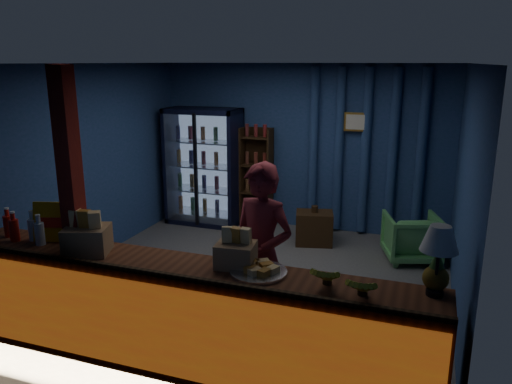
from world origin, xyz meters
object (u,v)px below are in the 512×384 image
at_px(green_chair, 412,237).
at_px(table_lamp, 440,241).
at_px(shopkeeper, 261,255).
at_px(pastry_tray, 259,270).

bearing_deg(green_chair, table_lamp, 77.08).
bearing_deg(green_chair, shopkeeper, 46.29).
distance_m(shopkeeper, table_lamp, 1.67).
bearing_deg(table_lamp, pastry_tray, -177.00).
distance_m(green_chair, pastry_tray, 3.39).
relative_size(shopkeeper, pastry_tray, 3.70).
relative_size(shopkeeper, table_lamp, 3.24).
height_order(shopkeeper, pastry_tray, shopkeeper).
xyz_separation_m(shopkeeper, pastry_tray, (0.17, -0.55, 0.10)).
height_order(green_chair, pastry_tray, pastry_tray).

